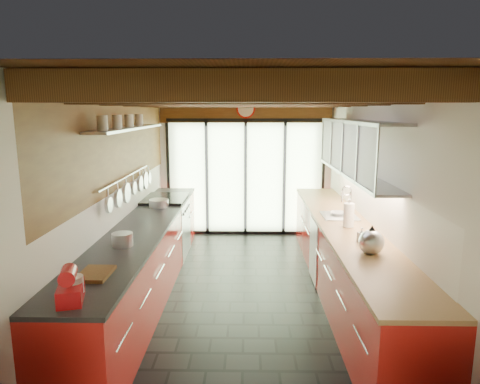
{
  "coord_description": "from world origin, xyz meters",
  "views": [
    {
      "loc": [
        0.04,
        -5.2,
        2.32
      ],
      "look_at": [
        -0.06,
        0.4,
        1.25
      ],
      "focal_mm": 32.0,
      "sensor_mm": 36.0,
      "label": 1
    }
  ],
  "objects_px": {
    "stand_mixer": "(71,287)",
    "soap_bottle": "(362,235)",
    "bowl": "(338,214)",
    "kettle": "(371,241)",
    "paper_towel": "(349,215)"
  },
  "relations": [
    {
      "from": "bowl",
      "to": "paper_towel",
      "type": "bearing_deg",
      "value": -90.0
    },
    {
      "from": "soap_bottle",
      "to": "bowl",
      "type": "relative_size",
      "value": 0.78
    },
    {
      "from": "bowl",
      "to": "stand_mixer",
      "type": "bearing_deg",
      "value": -133.35
    },
    {
      "from": "stand_mixer",
      "to": "soap_bottle",
      "type": "distance_m",
      "value": 2.95
    },
    {
      "from": "kettle",
      "to": "paper_towel",
      "type": "distance_m",
      "value": 0.98
    },
    {
      "from": "stand_mixer",
      "to": "bowl",
      "type": "distance_m",
      "value": 3.7
    },
    {
      "from": "stand_mixer",
      "to": "paper_towel",
      "type": "relative_size",
      "value": 0.97
    },
    {
      "from": "stand_mixer",
      "to": "bowl",
      "type": "relative_size",
      "value": 1.62
    },
    {
      "from": "kettle",
      "to": "stand_mixer",
      "type": "bearing_deg",
      "value": -155.95
    },
    {
      "from": "kettle",
      "to": "bowl",
      "type": "xyz_separation_m",
      "value": [
        -0.0,
        1.56,
        -0.11
      ]
    },
    {
      "from": "stand_mixer",
      "to": "soap_bottle",
      "type": "bearing_deg",
      "value": 30.46
    },
    {
      "from": "stand_mixer",
      "to": "kettle",
      "type": "relative_size",
      "value": 1.01
    },
    {
      "from": "bowl",
      "to": "kettle",
      "type": "bearing_deg",
      "value": -90.0
    },
    {
      "from": "kettle",
      "to": "paper_towel",
      "type": "bearing_deg",
      "value": 90.0
    },
    {
      "from": "kettle",
      "to": "paper_towel",
      "type": "relative_size",
      "value": 0.96
    }
  ]
}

